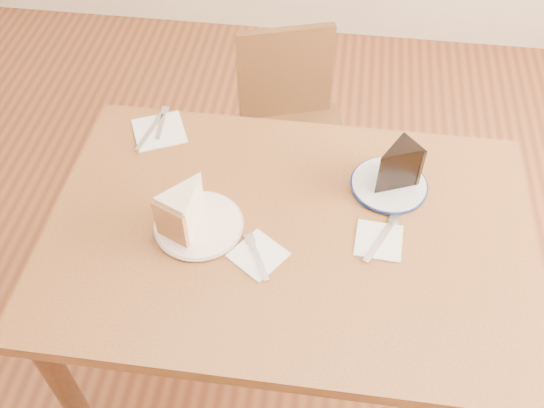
{
  "coord_description": "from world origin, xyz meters",
  "views": [
    {
      "loc": [
        0.08,
        -0.92,
        1.93
      ],
      "look_at": [
        -0.05,
        0.04,
        0.8
      ],
      "focal_mm": 40.0,
      "sensor_mm": 36.0,
      "label": 1
    }
  ],
  "objects_px": {
    "table": "(288,253)",
    "chair_far": "(291,134)",
    "chocolate_cake": "(393,169)",
    "plate_cream": "(199,225)",
    "plate_navy": "(389,185)",
    "carrot_cake": "(188,207)"
  },
  "relations": [
    {
      "from": "carrot_cake",
      "to": "plate_navy",
      "type": "bearing_deg",
      "value": 45.87
    },
    {
      "from": "plate_navy",
      "to": "plate_cream",
      "type": "bearing_deg",
      "value": -156.87
    },
    {
      "from": "plate_navy",
      "to": "carrot_cake",
      "type": "relative_size",
      "value": 1.56
    },
    {
      "from": "plate_navy",
      "to": "chocolate_cake",
      "type": "height_order",
      "value": "chocolate_cake"
    },
    {
      "from": "table",
      "to": "carrot_cake",
      "type": "relative_size",
      "value": 9.69
    },
    {
      "from": "table",
      "to": "plate_navy",
      "type": "relative_size",
      "value": 6.19
    },
    {
      "from": "plate_cream",
      "to": "plate_navy",
      "type": "relative_size",
      "value": 1.09
    },
    {
      "from": "plate_navy",
      "to": "chair_far",
      "type": "bearing_deg",
      "value": 122.0
    },
    {
      "from": "table",
      "to": "chocolate_cake",
      "type": "relative_size",
      "value": 10.31
    },
    {
      "from": "chair_far",
      "to": "carrot_cake",
      "type": "height_order",
      "value": "carrot_cake"
    },
    {
      "from": "table",
      "to": "chocolate_cake",
      "type": "distance_m",
      "value": 0.35
    },
    {
      "from": "chair_far",
      "to": "plate_navy",
      "type": "distance_m",
      "value": 0.66
    },
    {
      "from": "plate_cream",
      "to": "table",
      "type": "bearing_deg",
      "value": 5.07
    },
    {
      "from": "chair_far",
      "to": "table",
      "type": "bearing_deg",
      "value": 78.11
    },
    {
      "from": "plate_cream",
      "to": "chocolate_cake",
      "type": "height_order",
      "value": "chocolate_cake"
    },
    {
      "from": "chair_far",
      "to": "carrot_cake",
      "type": "relative_size",
      "value": 6.45
    },
    {
      "from": "table",
      "to": "chair_far",
      "type": "height_order",
      "value": "chair_far"
    },
    {
      "from": "table",
      "to": "chocolate_cake",
      "type": "height_order",
      "value": "chocolate_cake"
    },
    {
      "from": "table",
      "to": "plate_cream",
      "type": "bearing_deg",
      "value": -174.93
    },
    {
      "from": "chocolate_cake",
      "to": "table",
      "type": "bearing_deg",
      "value": 83.6
    },
    {
      "from": "chair_far",
      "to": "carrot_cake",
      "type": "xyz_separation_m",
      "value": [
        -0.18,
        -0.69,
        0.37
      ]
    },
    {
      "from": "plate_navy",
      "to": "carrot_cake",
      "type": "distance_m",
      "value": 0.53
    }
  ]
}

